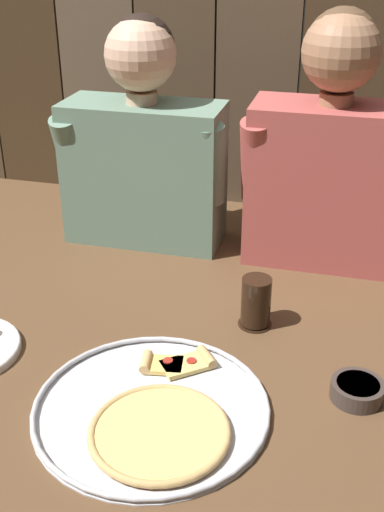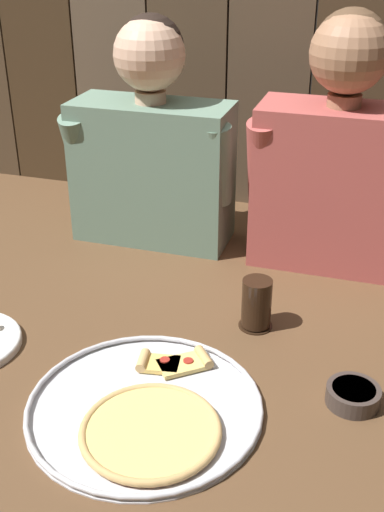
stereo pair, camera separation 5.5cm
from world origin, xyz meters
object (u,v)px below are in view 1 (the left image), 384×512
at_px(dipping_bowl, 357,390).
at_px(diner_right, 331,152).
at_px(drinking_glass, 256,302).
at_px(pizza_tray, 154,413).
at_px(diner_left, 143,144).

xyz_separation_m(dipping_bowl, diner_right, (-0.11, 0.56, 0.27)).
bearing_deg(diner_right, drinking_glass, -107.45).
distance_m(dipping_bowl, diner_right, 0.63).
bearing_deg(pizza_tray, diner_left, 109.26).
relative_size(pizza_tray, diner_left, 0.73).
bearing_deg(drinking_glass, diner_right, 72.55).
relative_size(dipping_bowl, diner_left, 0.17).
bearing_deg(pizza_tray, drinking_glass, 70.07).
height_order(pizza_tray, drinking_glass, drinking_glass).
xyz_separation_m(pizza_tray, diner_right, (0.24, 0.70, 0.28)).
xyz_separation_m(drinking_glass, diner_right, (0.11, 0.36, 0.23)).
xyz_separation_m(pizza_tray, drinking_glass, (0.12, 0.34, 0.05)).
relative_size(drinking_glass, diner_left, 0.19).
distance_m(pizza_tray, drinking_glass, 0.37).
height_order(drinking_glass, diner_left, diner_left).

